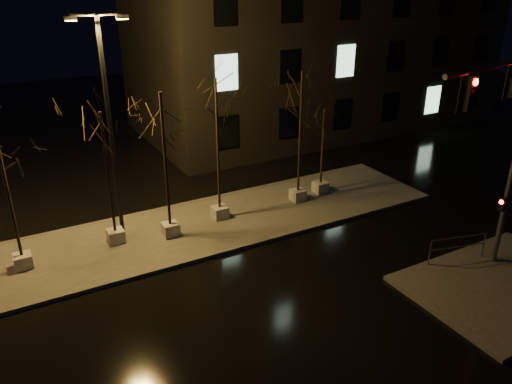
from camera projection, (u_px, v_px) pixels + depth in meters
ground at (277, 296)px, 17.46m from camera, size 90.00×90.00×0.00m
median at (207, 225)px, 22.23m from camera, size 22.00×5.00×0.15m
sidewalk_corner at (505, 285)px, 17.94m from camera, size 7.00×5.00×0.15m
building at (317, 18)px, 35.05m from camera, size 25.00×12.00×15.00m
tree_0 at (0, 155)px, 17.10m from camera, size 1.80×1.80×5.92m
tree_1 at (104, 143)px, 18.97m from camera, size 1.80×1.80×5.67m
tree_2 at (163, 126)px, 19.32m from camera, size 1.80×1.80×6.30m
tree_3 at (217, 112)px, 20.76m from camera, size 1.80×1.80×6.51m
tree_4 at (301, 102)px, 22.53m from camera, size 1.80×1.80×6.45m
tree_5 at (324, 129)px, 24.06m from camera, size 1.80×1.80×4.40m
traffic_signal_mast at (503, 141)px, 16.59m from camera, size 6.31×1.15×7.79m
streetlight_main at (109, 117)px, 19.20m from camera, size 2.23×0.52×8.92m
guard_rail_a at (458, 245)px, 19.10m from camera, size 2.34×0.65×1.04m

